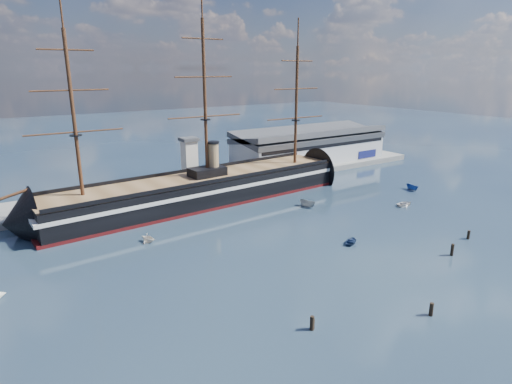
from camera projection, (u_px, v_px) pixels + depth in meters
ground at (238, 223)px, 106.93m from camera, size 600.00×600.00×0.00m
quay at (206, 186)px, 140.97m from camera, size 180.00×18.00×2.00m
warehouse at (310, 146)px, 167.73m from camera, size 63.00×21.00×11.60m
quay_tower at (190, 161)px, 132.10m from camera, size 5.00×5.00×15.00m
warship at (196, 190)px, 120.94m from camera, size 113.28×20.90×53.94m
motorboat_b at (351, 243)px, 94.74m from camera, size 2.42×3.08×1.35m
motorboat_c at (307, 207)px, 119.65m from camera, size 6.37×3.45×2.42m
motorboat_d at (148, 242)px, 95.40m from camera, size 6.68×4.85×2.25m
motorboat_e at (405, 206)px, 120.60m from camera, size 1.36×3.37×1.57m
motorboat_f at (412, 190)px, 135.88m from camera, size 5.87×3.04×2.24m
piling_near_left at (312, 330)px, 63.32m from camera, size 0.64×0.64×2.96m
piling_near_mid at (430, 315)px, 67.01m from camera, size 0.64×0.64×2.88m
piling_near_right at (451, 255)px, 88.50m from camera, size 0.64×0.64×3.25m
piling_far_right at (468, 239)px, 97.04m from camera, size 0.64×0.64×2.76m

